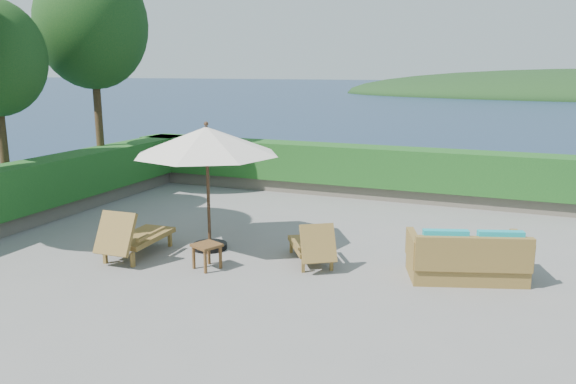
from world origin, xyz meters
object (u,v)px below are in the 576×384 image
at_px(lounge_right, 312,245).
at_px(patio_umbrella, 207,142).
at_px(lounge_left, 133,236).
at_px(side_table, 207,248).
at_px(wicker_loveseat, 467,259).

bearing_deg(lounge_right, patio_umbrella, 145.88).
distance_m(lounge_left, lounge_right, 3.23).
xyz_separation_m(patio_umbrella, side_table, (0.50, -0.96, -1.67)).
relative_size(patio_umbrella, lounge_right, 2.03).
height_order(lounge_left, side_table, lounge_left).
xyz_separation_m(lounge_left, wicker_loveseat, (5.67, 1.09, -0.05)).
xyz_separation_m(patio_umbrella, wicker_loveseat, (4.64, 0.16, -1.69)).
distance_m(lounge_left, wicker_loveseat, 5.78).
bearing_deg(lounge_left, side_table, -3.84).
bearing_deg(wicker_loveseat, patio_umbrella, 164.11).
distance_m(patio_umbrella, wicker_loveseat, 4.94).
bearing_deg(wicker_loveseat, lounge_left, 172.97).
height_order(lounge_right, side_table, lounge_right).
bearing_deg(lounge_left, lounge_right, 13.04).
relative_size(side_table, wicker_loveseat, 0.27).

